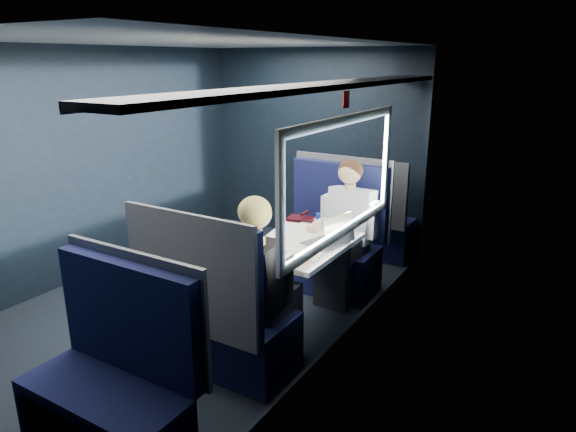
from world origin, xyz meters
The scene contains 13 objects.
ground centered at (0.00, 0.00, -0.01)m, with size 2.80×4.20×0.01m, color black.
room_shell centered at (0.02, 0.00, 1.48)m, with size 3.00×4.40×2.40m.
table centered at (1.03, 0.00, 0.66)m, with size 0.62×1.00×0.74m.
seat_bay_near centered at (0.84, 0.87, 0.42)m, with size 1.04×0.62×1.26m.
seat_bay_far centered at (0.85, -0.87, 0.41)m, with size 1.04×0.62×1.26m.
seat_row_front centered at (0.85, 1.80, 0.41)m, with size 1.04×0.51×1.16m.
seat_row_back centered at (0.85, -1.80, 0.41)m, with size 1.04×0.51×1.16m.
man centered at (1.10, 0.70, 0.72)m, with size 0.53×0.56×1.32m.
woman centered at (1.10, -0.71, 0.73)m, with size 0.53×0.56×1.32m.
papers centered at (0.96, 0.06, 0.74)m, with size 0.57×0.82×0.01m, color white.
laptop centered at (1.25, 0.08, 0.81)m, with size 0.34×0.40×0.25m.
bottle_small centered at (1.25, 0.40, 0.83)m, with size 0.06×0.06×0.19m.
cup centered at (1.26, 0.44, 0.78)m, with size 0.07×0.07×0.09m, color white.
Camera 1 is at (2.94, -3.39, 2.16)m, focal length 32.00 mm.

